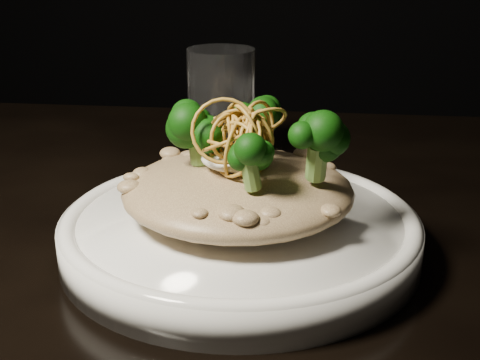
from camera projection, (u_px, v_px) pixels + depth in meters
The scene contains 7 objects.
table at pixel (138, 335), 0.53m from camera, with size 1.10×0.80×0.75m.
plate at pixel (240, 234), 0.48m from camera, with size 0.26×0.26×0.03m, color white.
risotto at pixel (238, 190), 0.48m from camera, with size 0.17×0.17×0.04m, color brown.
broccoli at pixel (248, 137), 0.46m from camera, with size 0.13×0.13×0.05m, color black, non-canonical shape.
cheese at pixel (236, 158), 0.47m from camera, with size 0.05×0.05×0.01m, color silver.
shallots at pixel (243, 128), 0.45m from camera, with size 0.05×0.05×0.03m, color #93631F, non-canonical shape.
drinking_glass at pixel (221, 108), 0.65m from camera, with size 0.07×0.07×0.11m, color silver.
Camera 1 is at (0.13, -0.44, 0.97)m, focal length 50.00 mm.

